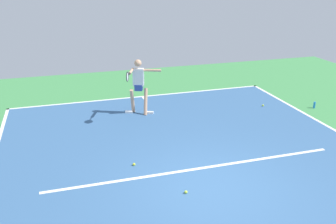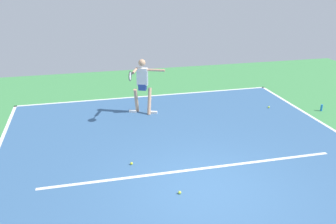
{
  "view_description": "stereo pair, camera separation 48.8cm",
  "coord_description": "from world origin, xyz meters",
  "px_view_note": "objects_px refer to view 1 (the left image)",
  "views": [
    {
      "loc": [
        2.89,
        6.32,
        4.37
      ],
      "look_at": [
        0.25,
        -2.42,
        0.9
      ],
      "focal_mm": 39.62,
      "sensor_mm": 36.0,
      "label": 1
    },
    {
      "loc": [
        2.42,
        6.45,
        4.37
      ],
      "look_at": [
        0.25,
        -2.42,
        0.9
      ],
      "focal_mm": 39.62,
      "sensor_mm": 36.0,
      "label": 2
    }
  ],
  "objects_px": {
    "tennis_ball_near_service_line": "(263,105)",
    "water_bottle": "(314,105)",
    "tennis_ball_centre_court": "(186,192)",
    "tennis_player": "(139,83)",
    "tennis_ball_far_corner": "(134,164)"
  },
  "relations": [
    {
      "from": "tennis_ball_centre_court",
      "to": "tennis_ball_far_corner",
      "type": "relative_size",
      "value": 1.0
    },
    {
      "from": "tennis_ball_near_service_line",
      "to": "tennis_ball_far_corner",
      "type": "xyz_separation_m",
      "value": [
        5.15,
        2.83,
        0.0
      ]
    },
    {
      "from": "tennis_player",
      "to": "tennis_ball_near_service_line",
      "type": "xyz_separation_m",
      "value": [
        -4.26,
        0.53,
        -1.01
      ]
    },
    {
      "from": "tennis_ball_near_service_line",
      "to": "tennis_ball_centre_court",
      "type": "distance_m",
      "value": 6.13
    },
    {
      "from": "water_bottle",
      "to": "tennis_ball_far_corner",
      "type": "bearing_deg",
      "value": 17.81
    },
    {
      "from": "tennis_ball_near_service_line",
      "to": "water_bottle",
      "type": "distance_m",
      "value": 1.71
    },
    {
      "from": "tennis_player",
      "to": "water_bottle",
      "type": "bearing_deg",
      "value": -170.02
    },
    {
      "from": "tennis_ball_centre_court",
      "to": "water_bottle",
      "type": "relative_size",
      "value": 0.3
    },
    {
      "from": "tennis_ball_near_service_line",
      "to": "tennis_ball_centre_court",
      "type": "height_order",
      "value": "same"
    },
    {
      "from": "tennis_ball_far_corner",
      "to": "water_bottle",
      "type": "relative_size",
      "value": 0.3
    },
    {
      "from": "tennis_ball_centre_court",
      "to": "water_bottle",
      "type": "distance_m",
      "value": 6.96
    },
    {
      "from": "tennis_ball_far_corner",
      "to": "water_bottle",
      "type": "height_order",
      "value": "water_bottle"
    },
    {
      "from": "tennis_ball_far_corner",
      "to": "tennis_ball_near_service_line",
      "type": "bearing_deg",
      "value": -151.24
    },
    {
      "from": "tennis_ball_far_corner",
      "to": "water_bottle",
      "type": "bearing_deg",
      "value": -162.19
    },
    {
      "from": "tennis_ball_near_service_line",
      "to": "water_bottle",
      "type": "xyz_separation_m",
      "value": [
        -1.57,
        0.67,
        0.08
      ]
    }
  ]
}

